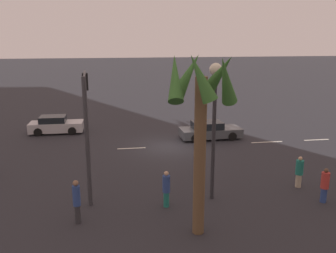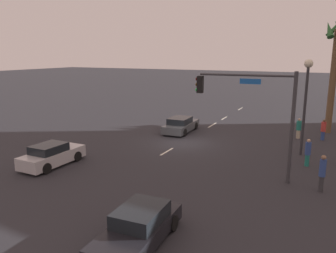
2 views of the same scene
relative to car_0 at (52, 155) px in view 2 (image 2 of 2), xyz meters
name	(u,v)px [view 2 (image 2 of 2)]	position (x,y,z in m)	size (l,w,h in m)	color
ground_plane	(182,143)	(-8.50, 5.06, -0.65)	(220.00, 220.00, 0.00)	#28282D
lane_stripe_0	(240,109)	(-26.50, 5.06, -0.64)	(2.10, 0.14, 0.01)	silver
lane_stripe_1	(224,118)	(-19.60, 5.06, -0.64)	(1.98, 0.14, 0.01)	silver
lane_stripe_2	(212,125)	(-15.67, 5.06, -0.64)	(2.37, 0.14, 0.01)	silver
lane_stripe_3	(167,152)	(-5.75, 5.06, -0.64)	(1.95, 0.14, 0.01)	silver
car_0	(52,155)	(0.00, 0.00, 0.00)	(4.18, 1.83, 1.39)	#B7B7BC
car_1	(181,125)	(-11.76, 3.45, -0.03)	(4.66, 2.10, 1.32)	#474C51
car_2	(139,228)	(5.05, 9.27, -0.04)	(4.48, 2.03, 1.31)	black
traffic_signal	(257,106)	(-3.30, 11.59, 3.40)	(0.57, 5.36, 5.91)	#38383D
streetlamp	(306,89)	(-9.12, 13.60, 3.83)	(0.56, 0.56, 6.42)	#2D2D33
pedestrian_0	(322,172)	(-2.99, 15.05, 0.37)	(0.44, 0.44, 1.90)	#333338
pedestrian_1	(299,128)	(-13.88, 12.99, 0.21)	(0.48, 0.48, 1.65)	#B2A58C
pedestrian_2	(323,129)	(-14.17, 14.80, 0.23)	(0.38, 0.38, 1.67)	#2D478C
pedestrian_3	(308,152)	(-6.84, 14.14, 0.26)	(0.38, 0.38, 1.71)	#1E7266
palm_tree_1	(336,56)	(-17.21, 15.16, 5.89)	(2.66, 2.57, 9.81)	brown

